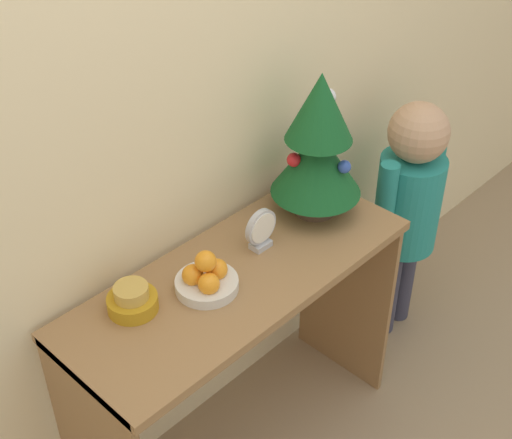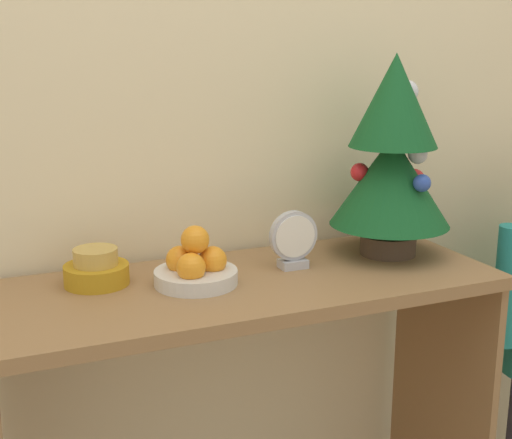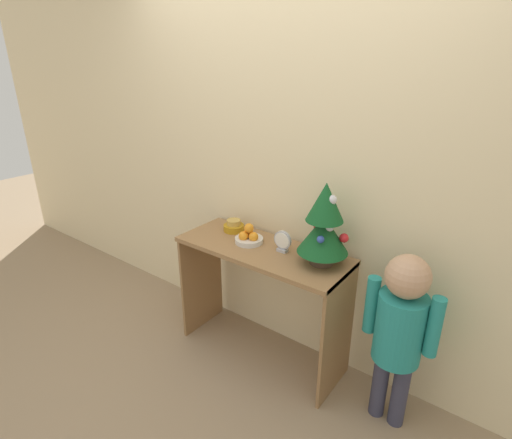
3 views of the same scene
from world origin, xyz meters
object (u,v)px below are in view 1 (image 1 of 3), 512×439
fruit_bowl (206,279)px  child_figure (409,198)px  singing_bowl (132,300)px  desk_clock (261,230)px  mini_tree (318,145)px

fruit_bowl → child_figure: (1.01, -0.03, -0.21)m
singing_bowl → desk_clock: desk_clock is taller
mini_tree → singing_bowl: size_ratio=3.47×
mini_tree → desk_clock: size_ratio=3.58×
mini_tree → desk_clock: bearing=-177.9°
singing_bowl → child_figure: size_ratio=0.14×
mini_tree → singing_bowl: (-0.71, 0.05, -0.21)m
singing_bowl → mini_tree: bearing=-4.4°
desk_clock → child_figure: 0.80m
desk_clock → child_figure: bearing=-3.7°
mini_tree → singing_bowl: bearing=175.6°
fruit_bowl → mini_tree: bearing=3.4°
mini_tree → fruit_bowl: bearing=-176.6°
mini_tree → singing_bowl: 0.74m
mini_tree → fruit_bowl: size_ratio=2.68×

